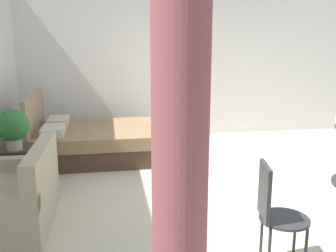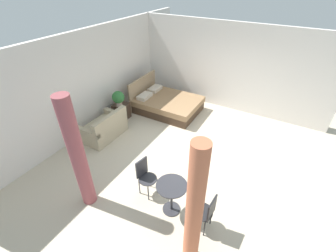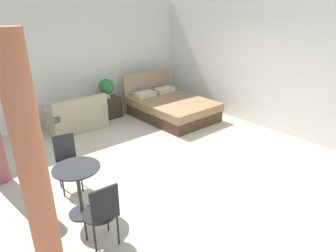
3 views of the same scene
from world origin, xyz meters
The scene contains 12 objects.
ground_plane centered at (0.00, 0.00, -0.01)m, with size 8.69×9.43×0.02m, color beige.
wall_back centered at (0.00, 3.22, 1.43)m, with size 8.69×0.12×2.87m, color silver.
wall_right centered at (2.84, 0.00, 1.43)m, with size 0.12×6.43×2.87m, color silver.
bed centered at (1.54, 1.69, 0.26)m, with size 1.59×2.15×1.04m.
couch centered at (-0.68, 2.51, 0.27)m, with size 1.28×0.82×0.81m.
nightstand centered at (0.35, 2.71, 0.26)m, with size 0.47×0.42×0.53m.
potted_plant centered at (0.25, 2.68, 0.81)m, with size 0.39×0.39×0.50m.
balcony_table centered at (-1.93, -0.45, 0.51)m, with size 0.62×0.62×0.73m.
cafe_chair_near_window centered at (-1.97, -1.20, 0.52)m, with size 0.44×0.44×0.87m.
cafe_chair_near_couch centered at (-1.78, 0.28, 0.52)m, with size 0.46×0.46×0.88m.
curtain_left centered at (-2.59, -1.19, 1.26)m, with size 0.26×0.26×2.52m.
curtain_right centered at (-2.59, 1.20, 1.26)m, with size 0.29×0.29×2.52m.
Camera 2 is at (-4.57, -1.90, 4.17)m, focal length 24.82 mm.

